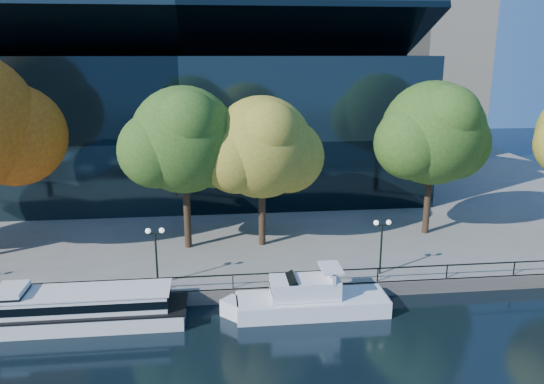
{
  "coord_description": "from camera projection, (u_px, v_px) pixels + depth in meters",
  "views": [
    {
      "loc": [
        -1.04,
        -29.63,
        16.45
      ],
      "look_at": [
        3.17,
        8.0,
        6.35
      ],
      "focal_mm": 35.0,
      "sensor_mm": 36.0,
      "label": 1
    }
  ],
  "objects": [
    {
      "name": "ground",
      "position": [
        236.0,
        325.0,
        32.8
      ],
      "size": [
        160.0,
        160.0,
        0.0
      ],
      "primitive_type": "plane",
      "color": "black",
      "rests_on": "ground"
    },
    {
      "name": "promenade",
      "position": [
        223.0,
        180.0,
        67.6
      ],
      "size": [
        90.0,
        67.08,
        1.0
      ],
      "color": "slate",
      "rests_on": "ground"
    },
    {
      "name": "railing",
      "position": [
        233.0,
        275.0,
        35.43
      ],
      "size": [
        88.2,
        0.08,
        0.99
      ],
      "color": "black",
      "rests_on": "promenade"
    },
    {
      "name": "convention_building",
      "position": [
        187.0,
        123.0,
        60.7
      ],
      "size": [
        50.0,
        24.57,
        21.43
      ],
      "color": "black",
      "rests_on": "ground"
    },
    {
      "name": "tour_boat",
      "position": [
        74.0,
        308.0,
        32.58
      ],
      "size": [
        14.28,
        3.19,
        2.71
      ],
      "color": "white",
      "rests_on": "ground"
    },
    {
      "name": "cruiser_near",
      "position": [
        305.0,
        299.0,
        34.12
      ],
      "size": [
        10.84,
        2.79,
        3.14
      ],
      "color": "white",
      "rests_on": "ground"
    },
    {
      "name": "tree_2",
      "position": [
        186.0,
        142.0,
        40.96
      ],
      "size": [
        10.4,
        8.53,
        12.96
      ],
      "color": "black",
      "rests_on": "promenade"
    },
    {
      "name": "tree_3",
      "position": [
        264.0,
        149.0,
        41.69
      ],
      "size": [
        10.11,
        8.29,
        12.16
      ],
      "color": "black",
      "rests_on": "promenade"
    },
    {
      "name": "tree_4",
      "position": [
        435.0,
        135.0,
        44.34
      ],
      "size": [
        10.86,
        8.9,
        13.14
      ],
      "color": "black",
      "rests_on": "promenade"
    },
    {
      "name": "lamp_1",
      "position": [
        156.0,
        243.0,
        35.55
      ],
      "size": [
        1.26,
        0.36,
        4.03
      ],
      "color": "black",
      "rests_on": "promenade"
    },
    {
      "name": "lamp_2",
      "position": [
        382.0,
        234.0,
        37.23
      ],
      "size": [
        1.26,
        0.36,
        4.03
      ],
      "color": "black",
      "rests_on": "promenade"
    }
  ]
}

